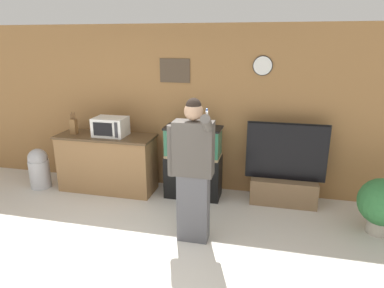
{
  "coord_description": "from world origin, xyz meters",
  "views": [
    {
      "loc": [
        1.47,
        -2.51,
        2.36
      ],
      "look_at": [
        0.48,
        1.67,
        1.05
      ],
      "focal_mm": 32.0,
      "sensor_mm": 36.0,
      "label": 1
    }
  ],
  "objects_px": {
    "aquarium_on_stand": "(193,162)",
    "tv_on_stand": "(284,181)",
    "trash_bin": "(39,168)",
    "knife_block": "(74,126)",
    "potted_plant": "(382,204)",
    "counter_island": "(107,163)",
    "microwave": "(111,127)",
    "person_standing": "(193,170)"
  },
  "relations": [
    {
      "from": "aquarium_on_stand",
      "to": "tv_on_stand",
      "type": "xyz_separation_m",
      "value": [
        1.37,
        0.08,
        -0.21
      ]
    },
    {
      "from": "tv_on_stand",
      "to": "trash_bin",
      "type": "xyz_separation_m",
      "value": [
        -3.93,
        -0.34,
        -0.02
      ]
    },
    {
      "from": "knife_block",
      "to": "aquarium_on_stand",
      "type": "height_order",
      "value": "knife_block"
    },
    {
      "from": "tv_on_stand",
      "to": "potted_plant",
      "type": "relative_size",
      "value": 1.7
    },
    {
      "from": "counter_island",
      "to": "tv_on_stand",
      "type": "height_order",
      "value": "tv_on_stand"
    },
    {
      "from": "microwave",
      "to": "aquarium_on_stand",
      "type": "height_order",
      "value": "microwave"
    },
    {
      "from": "knife_block",
      "to": "trash_bin",
      "type": "xyz_separation_m",
      "value": [
        -0.62,
        -0.15,
        -0.71
      ]
    },
    {
      "from": "counter_island",
      "to": "microwave",
      "type": "distance_m",
      "value": 0.61
    },
    {
      "from": "person_standing",
      "to": "trash_bin",
      "type": "bearing_deg",
      "value": 161.69
    },
    {
      "from": "aquarium_on_stand",
      "to": "person_standing",
      "type": "height_order",
      "value": "person_standing"
    },
    {
      "from": "tv_on_stand",
      "to": "knife_block",
      "type": "bearing_deg",
      "value": -176.75
    },
    {
      "from": "tv_on_stand",
      "to": "person_standing",
      "type": "xyz_separation_m",
      "value": [
        -1.1,
        -1.27,
        0.56
      ]
    },
    {
      "from": "knife_block",
      "to": "trash_bin",
      "type": "distance_m",
      "value": 0.96
    },
    {
      "from": "tv_on_stand",
      "to": "microwave",
      "type": "bearing_deg",
      "value": -176.83
    },
    {
      "from": "aquarium_on_stand",
      "to": "knife_block",
      "type": "bearing_deg",
      "value": -176.83
    },
    {
      "from": "knife_block",
      "to": "trash_bin",
      "type": "bearing_deg",
      "value": -166.52
    },
    {
      "from": "microwave",
      "to": "knife_block",
      "type": "bearing_deg",
      "value": -176.37
    },
    {
      "from": "microwave",
      "to": "aquarium_on_stand",
      "type": "relative_size",
      "value": 0.45
    },
    {
      "from": "potted_plant",
      "to": "tv_on_stand",
      "type": "bearing_deg",
      "value": 153.22
    },
    {
      "from": "aquarium_on_stand",
      "to": "tv_on_stand",
      "type": "relative_size",
      "value": 0.91
    },
    {
      "from": "potted_plant",
      "to": "counter_island",
      "type": "bearing_deg",
      "value": 173.75
    },
    {
      "from": "trash_bin",
      "to": "counter_island",
      "type": "bearing_deg",
      "value": 8.76
    },
    {
      "from": "counter_island",
      "to": "microwave",
      "type": "relative_size",
      "value": 3.13
    },
    {
      "from": "knife_block",
      "to": "potted_plant",
      "type": "height_order",
      "value": "knife_block"
    },
    {
      "from": "aquarium_on_stand",
      "to": "potted_plant",
      "type": "distance_m",
      "value": 2.6
    },
    {
      "from": "aquarium_on_stand",
      "to": "tv_on_stand",
      "type": "distance_m",
      "value": 1.39
    },
    {
      "from": "microwave",
      "to": "tv_on_stand",
      "type": "bearing_deg",
      "value": 3.17
    },
    {
      "from": "counter_island",
      "to": "trash_bin",
      "type": "xyz_separation_m",
      "value": [
        -1.15,
        -0.18,
        -0.12
      ]
    },
    {
      "from": "person_standing",
      "to": "counter_island",
      "type": "bearing_deg",
      "value": 146.42
    },
    {
      "from": "microwave",
      "to": "trash_bin",
      "type": "xyz_separation_m",
      "value": [
        -1.25,
        -0.19,
        -0.73
      ]
    },
    {
      "from": "microwave",
      "to": "person_standing",
      "type": "height_order",
      "value": "person_standing"
    },
    {
      "from": "potted_plant",
      "to": "knife_block",
      "type": "bearing_deg",
      "value": 174.83
    },
    {
      "from": "tv_on_stand",
      "to": "person_standing",
      "type": "height_order",
      "value": "person_standing"
    },
    {
      "from": "counter_island",
      "to": "knife_block",
      "type": "relative_size",
      "value": 4.51
    },
    {
      "from": "knife_block",
      "to": "aquarium_on_stand",
      "type": "relative_size",
      "value": 0.31
    },
    {
      "from": "counter_island",
      "to": "knife_block",
      "type": "xyz_separation_m",
      "value": [
        -0.53,
        -0.03,
        0.59
      ]
    },
    {
      "from": "counter_island",
      "to": "potted_plant",
      "type": "relative_size",
      "value": 2.16
    },
    {
      "from": "microwave",
      "to": "trash_bin",
      "type": "relative_size",
      "value": 0.75
    },
    {
      "from": "potted_plant",
      "to": "trash_bin",
      "type": "relative_size",
      "value": 1.09
    },
    {
      "from": "aquarium_on_stand",
      "to": "potted_plant",
      "type": "height_order",
      "value": "aquarium_on_stand"
    },
    {
      "from": "microwave",
      "to": "trash_bin",
      "type": "bearing_deg",
      "value": -171.37
    },
    {
      "from": "microwave",
      "to": "aquarium_on_stand",
      "type": "bearing_deg",
      "value": 2.95
    }
  ]
}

